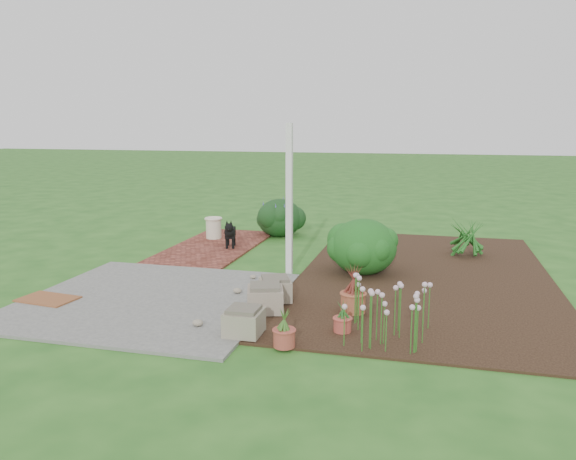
% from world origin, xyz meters
% --- Properties ---
extents(ground, '(80.00, 80.00, 0.00)m').
position_xyz_m(ground, '(0.00, 0.00, 0.00)').
color(ground, '#24591C').
rests_on(ground, ground).
extents(concrete_patio, '(3.50, 3.50, 0.04)m').
position_xyz_m(concrete_patio, '(-1.25, -1.75, 0.02)').
color(concrete_patio, '#5C5C5A').
rests_on(concrete_patio, ground).
extents(brick_path, '(1.60, 3.50, 0.04)m').
position_xyz_m(brick_path, '(-1.70, 1.75, 0.02)').
color(brick_path, maroon).
rests_on(brick_path, ground).
extents(garden_bed, '(4.00, 7.00, 0.03)m').
position_xyz_m(garden_bed, '(2.50, 0.50, 0.01)').
color(garden_bed, black).
rests_on(garden_bed, ground).
extents(veranda_post, '(0.10, 0.10, 2.50)m').
position_xyz_m(veranda_post, '(0.30, 0.10, 1.25)').
color(veranda_post, white).
rests_on(veranda_post, ground).
extents(stone_trough_near, '(0.42, 0.42, 0.28)m').
position_xyz_m(stone_trough_near, '(0.48, -2.75, 0.18)').
color(stone_trough_near, gray).
rests_on(stone_trough_near, concrete_patio).
extents(stone_trough_mid, '(0.58, 0.58, 0.31)m').
position_xyz_m(stone_trough_mid, '(0.48, -1.89, 0.20)').
color(stone_trough_mid, gray).
rests_on(stone_trough_mid, concrete_patio).
extents(stone_trough_far, '(0.56, 0.56, 0.29)m').
position_xyz_m(stone_trough_far, '(0.48, -1.40, 0.18)').
color(stone_trough_far, gray).
rests_on(stone_trough_far, concrete_patio).
extents(coir_doormat, '(0.84, 0.59, 0.02)m').
position_xyz_m(coir_doormat, '(-2.64, -2.20, 0.05)').
color(coir_doormat, brown).
rests_on(coir_doormat, concrete_patio).
extents(black_dog, '(0.29, 0.61, 0.53)m').
position_xyz_m(black_dog, '(-1.32, 1.64, 0.36)').
color(black_dog, black).
rests_on(black_dog, brick_path).
extents(cream_ceramic_urn, '(0.43, 0.43, 0.44)m').
position_xyz_m(cream_ceramic_urn, '(-2.00, 2.44, 0.26)').
color(cream_ceramic_urn, beige).
rests_on(cream_ceramic_urn, brick_path).
extents(evergreen_shrub, '(1.32, 1.32, 0.94)m').
position_xyz_m(evergreen_shrub, '(1.49, 0.43, 0.50)').
color(evergreen_shrub, '#133D17').
rests_on(evergreen_shrub, garden_bed).
extents(agapanthus_clump_back, '(0.95, 0.95, 0.83)m').
position_xyz_m(agapanthus_clump_back, '(3.22, 2.16, 0.45)').
color(agapanthus_clump_back, '#104215').
rests_on(agapanthus_clump_back, garden_bed).
extents(agapanthus_clump_front, '(0.89, 0.89, 0.72)m').
position_xyz_m(agapanthus_clump_front, '(1.43, 2.00, 0.39)').
color(agapanthus_clump_front, '#0E3C13').
rests_on(agapanthus_clump_front, garden_bed).
extents(pink_flower_patch, '(1.22, 1.22, 0.73)m').
position_xyz_m(pink_flower_patch, '(2.17, -2.39, 0.39)').
color(pink_flower_patch, '#113D0F').
rests_on(pink_flower_patch, garden_bed).
extents(terracotta_pot_bronze, '(0.43, 0.43, 0.27)m').
position_xyz_m(terracotta_pot_bronze, '(1.61, -1.62, 0.16)').
color(terracotta_pot_bronze, '#9C5235').
rests_on(terracotta_pot_bronze, garden_bed).
extents(terracotta_pot_small_left, '(0.23, 0.23, 0.18)m').
position_xyz_m(terracotta_pot_small_left, '(1.59, -2.36, 0.12)').
color(terracotta_pot_small_left, '#A74538').
rests_on(terracotta_pot_small_left, garden_bed).
extents(terracotta_pot_small_right, '(0.26, 0.26, 0.21)m').
position_xyz_m(terracotta_pot_small_right, '(1.03, -2.98, 0.13)').
color(terracotta_pot_small_right, '#9E4135').
rests_on(terracotta_pot_small_right, garden_bed).
extents(purple_flowering_bush, '(1.03, 1.03, 0.86)m').
position_xyz_m(purple_flowering_bush, '(-0.74, 3.26, 0.43)').
color(purple_flowering_bush, black).
rests_on(purple_flowering_bush, ground).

